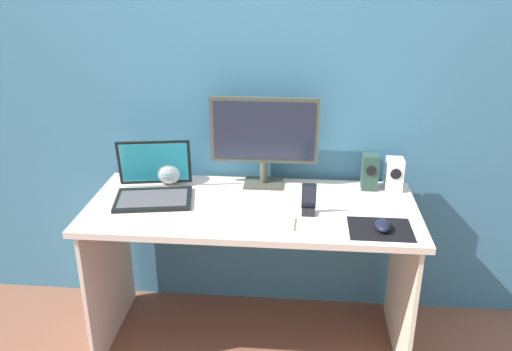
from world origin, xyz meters
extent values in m
plane|color=brown|center=(0.00, 0.00, 0.00)|extent=(8.00, 8.00, 0.00)
cube|color=teal|center=(0.00, 0.36, 1.25)|extent=(6.00, 0.04, 2.50)
cube|color=beige|center=(0.00, 0.00, 0.70)|extent=(1.43, 0.63, 0.03)
cube|color=beige|center=(-0.68, 0.00, 0.35)|extent=(0.02, 0.59, 0.69)
cube|color=beige|center=(0.68, 0.00, 0.35)|extent=(0.02, 0.59, 0.69)
cube|color=#3F4237|center=(0.03, 0.23, 0.72)|extent=(0.18, 0.14, 0.01)
cylinder|color=#3F4237|center=(0.03, 0.23, 0.78)|extent=(0.04, 0.04, 0.10)
cube|color=#3F4237|center=(0.03, 0.23, 0.99)|extent=(0.50, 0.02, 0.31)
cube|color=#1E2333|center=(0.03, 0.22, 0.99)|extent=(0.46, 0.00, 0.27)
cube|color=white|center=(0.64, 0.22, 0.79)|extent=(0.08, 0.08, 0.15)
cylinder|color=black|center=(0.64, 0.18, 0.81)|extent=(0.05, 0.00, 0.05)
cube|color=#264238|center=(0.52, 0.22, 0.80)|extent=(0.07, 0.07, 0.17)
cylinder|color=black|center=(0.52, 0.19, 0.82)|extent=(0.05, 0.00, 0.05)
cube|color=black|center=(-0.44, 0.01, 0.73)|extent=(0.37, 0.29, 0.02)
cube|color=#47474C|center=(-0.44, -0.01, 0.74)|extent=(0.32, 0.23, 0.00)
cube|color=black|center=(-0.46, 0.15, 0.85)|extent=(0.34, 0.11, 0.22)
cube|color=#26A5BF|center=(-0.46, 0.14, 0.85)|extent=(0.31, 0.10, 0.20)
sphere|color=silver|center=(-0.41, 0.22, 0.79)|extent=(0.16, 0.16, 0.16)
cube|color=white|center=(-0.01, -0.17, 0.72)|extent=(0.41, 0.12, 0.01)
cube|color=black|center=(0.53, -0.18, 0.72)|extent=(0.25, 0.20, 0.00)
ellipsoid|color=black|center=(0.54, -0.19, 0.74)|extent=(0.06, 0.10, 0.04)
cube|color=black|center=(0.24, -0.07, 0.73)|extent=(0.06, 0.05, 0.02)
cube|color=black|center=(0.24, -0.06, 0.80)|extent=(0.06, 0.03, 0.12)
cube|color=#1E2333|center=(0.24, -0.06, 0.80)|extent=(0.05, 0.02, 0.10)
camera|label=1|loc=(0.20, -2.10, 1.72)|focal=37.72mm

